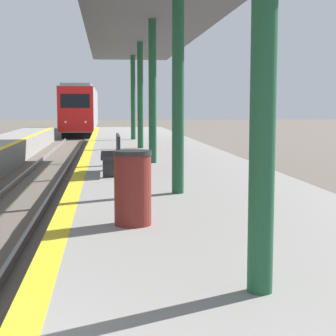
# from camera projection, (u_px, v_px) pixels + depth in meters

# --- Properties ---
(train) EXTENTS (2.76, 23.54, 4.35)m
(train) POSITION_uv_depth(u_px,v_px,m) (82.00, 110.00, 54.17)
(train) COLOR black
(train) RESTS_ON ground
(station_canopy) EXTENTS (3.81, 27.79, 4.18)m
(station_canopy) POSITION_uv_depth(u_px,v_px,m) (152.00, 19.00, 15.41)
(station_canopy) COLOR #1E5133
(station_canopy) RESTS_ON platform_right
(trash_bin) EXTENTS (0.52, 0.52, 1.01)m
(trash_bin) POSITION_uv_depth(u_px,v_px,m) (133.00, 188.00, 7.56)
(trash_bin) COLOR maroon
(trash_bin) RESTS_ON platform_right
(bench) EXTENTS (0.44, 1.75, 0.92)m
(bench) POSITION_uv_depth(u_px,v_px,m) (113.00, 153.00, 13.28)
(bench) COLOR #28282D
(bench) RESTS_ON platform_right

